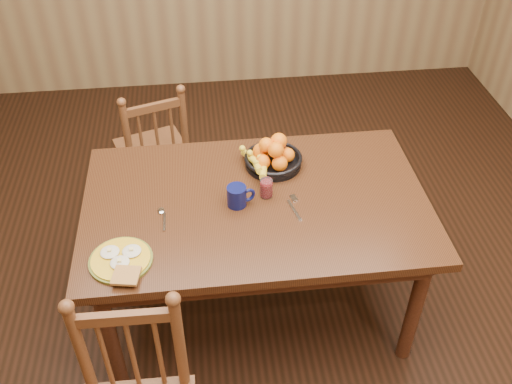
{
  "coord_description": "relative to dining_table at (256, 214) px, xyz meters",
  "views": [
    {
      "loc": [
        -0.23,
        -1.99,
        2.48
      ],
      "look_at": [
        0.0,
        0.0,
        0.8
      ],
      "focal_mm": 40.0,
      "sensor_mm": 36.0,
      "label": 1
    }
  ],
  "objects": [
    {
      "name": "coffee_mug",
      "position": [
        -0.09,
        -0.02,
        0.14
      ],
      "size": [
        0.13,
        0.09,
        0.1
      ],
      "color": "#0B0F3F",
      "rests_on": "dining_table"
    },
    {
      "name": "chair_far",
      "position": [
        -0.52,
        0.89,
        -0.23
      ],
      "size": [
        0.51,
        0.49,
        0.9
      ],
      "rotation": [
        0.0,
        0.0,
        3.45
      ],
      "color": "#512D18",
      "rests_on": "ground"
    },
    {
      "name": "juice_glass",
      "position": [
        0.05,
        0.03,
        0.13
      ],
      "size": [
        0.06,
        0.06,
        0.09
      ],
      "color": "silver",
      "rests_on": "dining_table"
    },
    {
      "name": "fork",
      "position": [
        0.17,
        -0.06,
        0.09
      ],
      "size": [
        0.05,
        0.18,
        0.0
      ],
      "rotation": [
        0.0,
        0.0,
        0.23
      ],
      "color": "silver",
      "rests_on": "dining_table"
    },
    {
      "name": "room",
      "position": [
        0.0,
        0.0,
        0.68
      ],
      "size": [
        4.52,
        5.02,
        2.72
      ],
      "color": "black",
      "rests_on": "ground"
    },
    {
      "name": "dining_table",
      "position": [
        0.0,
        0.0,
        0.0
      ],
      "size": [
        1.6,
        1.0,
        0.75
      ],
      "color": "black",
      "rests_on": "ground"
    },
    {
      "name": "spoon",
      "position": [
        -0.43,
        -0.05,
        0.09
      ],
      "size": [
        0.04,
        0.16,
        0.01
      ],
      "rotation": [
        0.0,
        0.0,
        -0.0
      ],
      "color": "silver",
      "rests_on": "dining_table"
    },
    {
      "name": "fruit_bowl",
      "position": [
        0.11,
        0.26,
        0.14
      ],
      "size": [
        0.32,
        0.32,
        0.17
      ],
      "color": "black",
      "rests_on": "dining_table"
    },
    {
      "name": "breakfast_plate",
      "position": [
        -0.6,
        -0.32,
        0.1
      ],
      "size": [
        0.26,
        0.3,
        0.04
      ],
      "color": "#59601E",
      "rests_on": "dining_table"
    }
  ]
}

